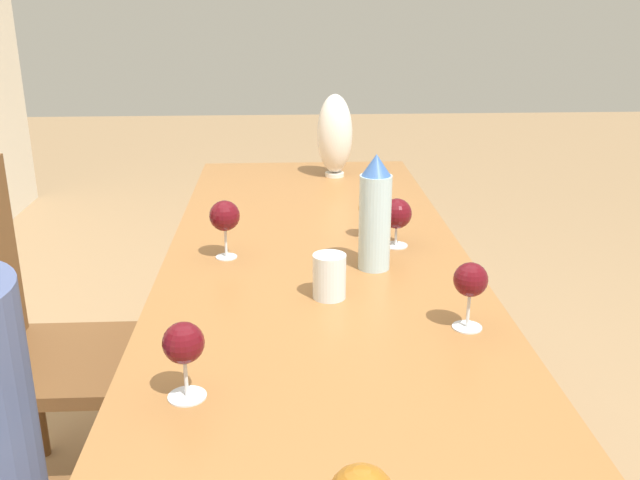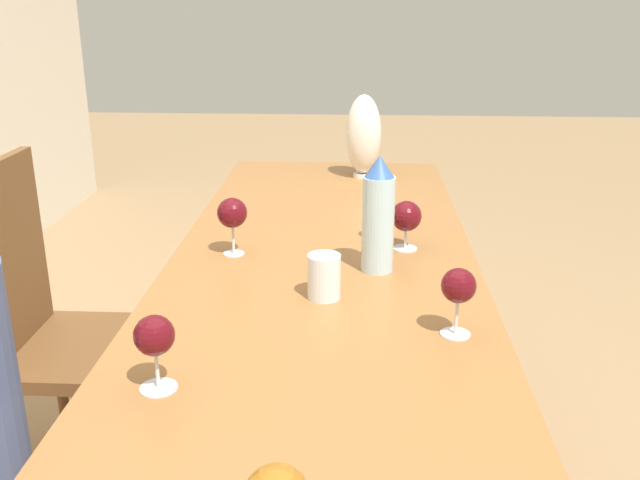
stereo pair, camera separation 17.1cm
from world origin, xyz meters
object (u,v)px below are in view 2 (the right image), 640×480
object	(u,v)px
vase	(364,135)
wine_glass_2	(382,211)
wine_glass_1	(154,337)
wine_glass_5	(406,217)
chair_far	(59,324)
water_tumbler	(324,277)
water_bottle	(378,216)
wine_glass_3	(232,214)
wine_glass_4	(459,287)

from	to	relation	value
vase	wine_glass_2	size ratio (longest dim) A/B	2.58
wine_glass_1	wine_glass_5	size ratio (longest dim) A/B	1.05
wine_glass_5	chair_far	bearing A→B (deg)	90.62
water_tumbler	wine_glass_5	xyz separation A→B (m)	(0.34, -0.21, 0.04)
water_bottle	wine_glass_2	world-z (taller)	water_bottle
wine_glass_1	wine_glass_2	xyz separation A→B (m)	(0.82, -0.42, -0.02)
wine_glass_2	wine_glass_3	distance (m)	0.42
water_bottle	wine_glass_5	size ratio (longest dim) A/B	2.18
wine_glass_3	chair_far	size ratio (longest dim) A/B	0.16
wine_glass_5	chair_far	xyz separation A→B (m)	(-0.01, 0.99, -0.34)
vase	wine_glass_5	world-z (taller)	vase
wine_glass_1	wine_glass_4	size ratio (longest dim) A/B	0.98
wine_glass_1	vase	bearing A→B (deg)	-13.49
water_bottle	chair_far	bearing A→B (deg)	80.74
wine_glass_2	wine_glass_3	xyz separation A→B (m)	(-0.14, 0.40, 0.03)
water_tumbler	wine_glass_5	size ratio (longest dim) A/B	0.77
water_tumbler	wine_glass_4	size ratio (longest dim) A/B	0.72
water_bottle	vase	bearing A→B (deg)	2.02
water_tumbler	vase	world-z (taller)	vase
wine_glass_1	wine_glass_4	world-z (taller)	wine_glass_4
vase	wine_glass_4	bearing A→B (deg)	-171.72
water_tumbler	water_bottle	bearing A→B (deg)	-35.21
water_tumbler	wine_glass_1	bearing A→B (deg)	146.26
wine_glass_1	water_bottle	bearing A→B (deg)	-34.19
wine_glass_1	wine_glass_5	distance (m)	0.89
vase	wine_glass_1	world-z (taller)	vase
wine_glass_4	wine_glass_1	bearing A→B (deg)	113.42
vase	chair_far	world-z (taller)	vase
wine_glass_2	chair_far	bearing A→B (deg)	95.25
wine_glass_1	wine_glass_2	bearing A→B (deg)	-26.83
wine_glass_3	wine_glass_5	distance (m)	0.47
vase	water_tumbler	bearing A→B (deg)	175.31
vase	wine_glass_2	bearing A→B (deg)	-175.97
water_tumbler	vase	size ratio (longest dim) A/B	0.34
water_bottle	vase	distance (m)	0.94
vase	chair_far	bearing A→B (deg)	131.94
wine_glass_3	wine_glass_4	size ratio (longest dim) A/B	1.07
water_tumbler	wine_glass_1	distance (m)	0.50
vase	wine_glass_1	xyz separation A→B (m)	(-1.53, 0.37, -0.06)
wine_glass_3	chair_far	distance (m)	0.65
wine_glass_5	wine_glass_4	bearing A→B (deg)	-171.75
water_bottle	wine_glass_1	size ratio (longest dim) A/B	2.08
wine_glass_3	wine_glass_4	distance (m)	0.69
water_tumbler	wine_glass_1	size ratio (longest dim) A/B	0.73
wine_glass_3	wine_glass_5	xyz separation A→B (m)	(0.07, -0.46, -0.02)
wine_glass_2	water_bottle	bearing A→B (deg)	175.97
wine_glass_4	wine_glass_5	size ratio (longest dim) A/B	1.08
water_bottle	water_tumbler	distance (m)	0.23
vase	wine_glass_5	size ratio (longest dim) A/B	2.28
wine_glass_1	wine_glass_4	distance (m)	0.60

